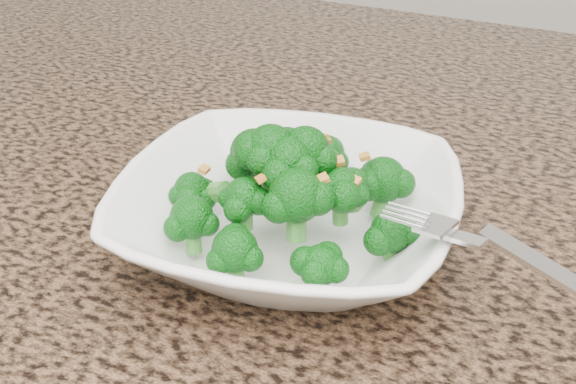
% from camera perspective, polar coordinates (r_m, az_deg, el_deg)
% --- Properties ---
extents(granite_counter, '(1.64, 1.04, 0.03)m').
position_cam_1_polar(granite_counter, '(0.65, 2.03, 0.35)').
color(granite_counter, brown).
rests_on(granite_counter, cabinet).
extents(bowl, '(0.29, 0.29, 0.06)m').
position_cam_1_polar(bowl, '(0.53, -0.00, -1.87)').
color(bowl, white).
rests_on(bowl, granite_counter).
extents(broccoli_pile, '(0.22, 0.22, 0.06)m').
position_cam_1_polar(broccoli_pile, '(0.50, -0.00, 4.18)').
color(broccoli_pile, '#0A590D').
rests_on(broccoli_pile, bowl).
extents(garlic_topping, '(0.13, 0.13, 0.01)m').
position_cam_1_polar(garlic_topping, '(0.48, -0.00, 7.89)').
color(garlic_topping, orange).
rests_on(garlic_topping, broccoli_pile).
extents(fork, '(0.20, 0.08, 0.01)m').
position_cam_1_polar(fork, '(0.45, 14.37, -3.77)').
color(fork, silver).
rests_on(fork, bowl).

